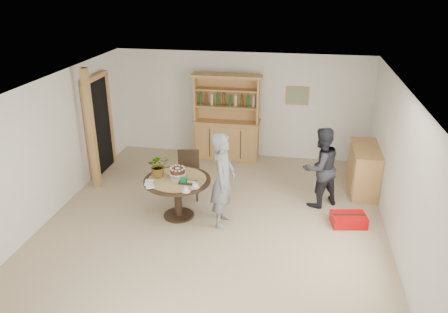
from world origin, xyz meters
The scene contains 17 objects.
ground centered at (0.00, 0.00, 0.00)m, with size 7.00×7.00×0.00m, color tan.
room_shell centered at (0.00, 0.01, 1.74)m, with size 6.04×7.04×2.52m.
doorway centered at (-2.93, 2.00, 1.11)m, with size 0.13×1.10×2.18m.
pine_post centered at (-2.70, 1.20, 1.25)m, with size 0.12×0.12×2.50m, color tan.
hutch centered at (-0.30, 3.24, 0.69)m, with size 1.62×0.54×2.04m.
sideboard centered at (2.74, 2.00, 0.47)m, with size 0.54×1.26×0.94m.
dining_table centered at (-0.70, 0.33, 0.60)m, with size 1.20×1.20×0.76m.
dining_chair centered at (-0.72, 1.16, 0.54)m, with size 0.48×0.48×0.95m.
birthday_cake centered at (-0.70, 0.38, 0.88)m, with size 0.30×0.30×0.20m.
flower_vase centered at (-1.05, 0.38, 0.97)m, with size 0.38×0.33×0.42m, color #3F7233.
gift_tray centered at (-0.49, 0.20, 0.79)m, with size 0.30×0.20×0.08m.
coffee_cup_a centered at (-0.30, 0.05, 0.80)m, with size 0.15×0.15×0.09m.
coffee_cup_b centered at (-0.42, -0.12, 0.79)m, with size 0.15×0.15×0.08m.
napkins centered at (-1.11, 0.01, 0.77)m, with size 0.24×0.33×0.03m.
teen_boy centered at (0.15, 0.23, 0.85)m, with size 0.62×0.41×1.71m, color slate.
adult_person centered at (1.83, 1.23, 0.78)m, with size 0.76×0.59×1.57m, color black.
red_suitcase centered at (2.36, 0.56, 0.10)m, with size 0.66×0.50×0.21m.
Camera 1 is at (1.36, -6.44, 4.15)m, focal length 35.00 mm.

